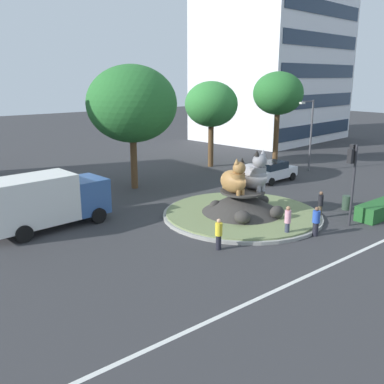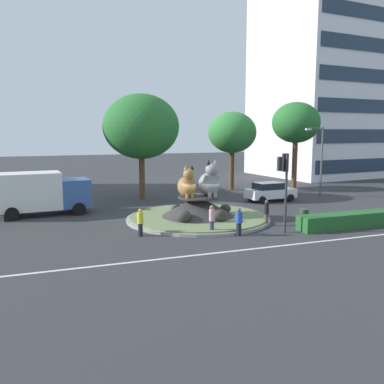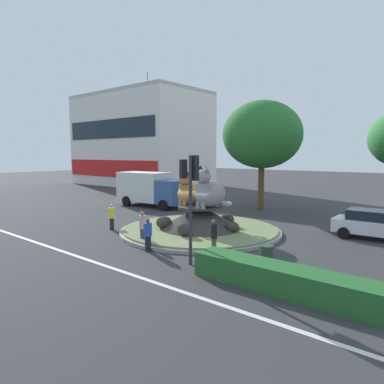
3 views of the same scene
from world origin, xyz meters
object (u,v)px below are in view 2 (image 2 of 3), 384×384
(third_tree_left, at_px, (296,123))
(litter_bin, at_px, (304,216))
(office_tower, at_px, (331,82))
(streetlight_arm, at_px, (320,156))
(second_tree_near_tower, at_px, (141,127))
(pedestrian_yellow_shirt, at_px, (140,222))
(delivery_box_truck, at_px, (39,192))
(traffic_light_mast, at_px, (284,175))
(pedestrian_pink_shirt, at_px, (212,219))
(pedestrian_black_shirt, at_px, (266,212))
(pedestrian_blue_shirt, at_px, (239,221))
(cat_statue_grey, at_px, (210,182))
(broadleaf_tree_behind_island, at_px, (232,133))
(sedan_on_far_lane, at_px, (270,191))
(cat_statue_tabby, at_px, (187,185))

(third_tree_left, height_order, litter_bin, third_tree_left)
(office_tower, bearing_deg, streetlight_arm, -135.65)
(second_tree_near_tower, height_order, pedestrian_yellow_shirt, second_tree_near_tower)
(second_tree_near_tower, bearing_deg, third_tree_left, -3.92)
(second_tree_near_tower, height_order, delivery_box_truck, second_tree_near_tower)
(traffic_light_mast, height_order, pedestrian_pink_shirt, traffic_light_mast)
(litter_bin, bearing_deg, pedestrian_black_shirt, 178.60)
(pedestrian_blue_shirt, relative_size, litter_bin, 1.78)
(office_tower, bearing_deg, pedestrian_blue_shirt, -140.99)
(streetlight_arm, bearing_deg, pedestrian_black_shirt, 38.79)
(cat_statue_grey, height_order, pedestrian_blue_shirt, cat_statue_grey)
(cat_statue_grey, bearing_deg, litter_bin, 66.41)
(broadleaf_tree_behind_island, height_order, second_tree_near_tower, second_tree_near_tower)
(third_tree_left, relative_size, sedan_on_far_lane, 2.02)
(broadleaf_tree_behind_island, bearing_deg, second_tree_near_tower, -166.09)
(streetlight_arm, bearing_deg, pedestrian_pink_shirt, 32.25)
(pedestrian_blue_shirt, bearing_deg, delivery_box_truck, -57.19)
(sedan_on_far_lane, relative_size, litter_bin, 4.76)
(traffic_light_mast, relative_size, second_tree_near_tower, 0.51)
(pedestrian_yellow_shirt, xyz_separation_m, litter_bin, (10.74, -0.29, -0.38))
(sedan_on_far_lane, bearing_deg, second_tree_near_tower, 149.10)
(litter_bin, bearing_deg, broadleaf_tree_behind_island, 81.41)
(traffic_light_mast, bearing_deg, broadleaf_tree_behind_island, -8.26)
(traffic_light_mast, xyz_separation_m, sedan_on_far_lane, (4.96, 9.73, -2.55))
(traffic_light_mast, relative_size, delivery_box_truck, 0.68)
(traffic_light_mast, height_order, pedestrian_yellow_shirt, traffic_light_mast)
(third_tree_left, relative_size, pedestrian_pink_shirt, 5.09)
(pedestrian_blue_shirt, bearing_deg, second_tree_near_tower, -95.58)
(litter_bin, bearing_deg, third_tree_left, 58.58)
(cat_statue_tabby, height_order, sedan_on_far_lane, cat_statue_tabby)
(third_tree_left, height_order, sedan_on_far_lane, third_tree_left)
(third_tree_left, distance_m, delivery_box_truck, 24.26)
(second_tree_near_tower, distance_m, third_tree_left, 14.97)
(pedestrian_pink_shirt, distance_m, pedestrian_black_shirt, 4.12)
(cat_statue_tabby, height_order, pedestrian_blue_shirt, cat_statue_tabby)
(broadleaf_tree_behind_island, bearing_deg, cat_statue_grey, -121.48)
(pedestrian_pink_shirt, xyz_separation_m, delivery_box_truck, (-9.23, 9.31, 0.74))
(cat_statue_grey, relative_size, pedestrian_pink_shirt, 1.46)
(broadleaf_tree_behind_island, relative_size, pedestrian_blue_shirt, 4.87)
(traffic_light_mast, bearing_deg, office_tower, -34.15)
(broadleaf_tree_behind_island, bearing_deg, pedestrian_blue_shirt, -114.53)
(streetlight_arm, relative_size, litter_bin, 6.92)
(traffic_light_mast, relative_size, pedestrian_blue_shirt, 2.88)
(broadleaf_tree_behind_island, distance_m, litter_bin, 16.67)
(broadleaf_tree_behind_island, height_order, litter_bin, broadleaf_tree_behind_island)
(delivery_box_truck, bearing_deg, pedestrian_pink_shirt, -49.41)
(pedestrian_black_shirt, bearing_deg, pedestrian_pink_shirt, 62.92)
(pedestrian_yellow_shirt, relative_size, litter_bin, 1.75)
(cat_statue_grey, bearing_deg, third_tree_left, 131.99)
(pedestrian_pink_shirt, xyz_separation_m, sedan_on_far_lane, (9.08, 8.77, -0.07))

